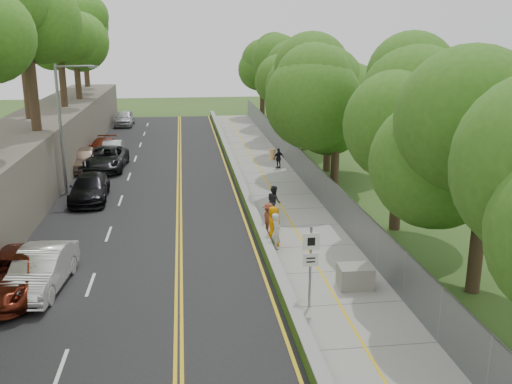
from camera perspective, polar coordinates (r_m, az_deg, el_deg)
The scene contains 25 objects.
ground at distance 23.91m, azimuth 1.28°, elevation -8.39°, with size 140.00×140.00×0.00m, color #33511E.
road at distance 37.91m, azimuth -10.25°, elevation 0.49°, with size 11.20×66.00×0.04m, color black.
sidewalk at distance 38.31m, azimuth 1.70°, elevation 0.90°, with size 4.20×66.00×0.05m, color gray.
jersey_barrier at distance 37.95m, azimuth -1.73°, elevation 1.19°, with size 0.42×66.00×0.60m, color #7AEE28.
rock_embankment at distance 38.76m, azimuth -22.45°, elevation 2.89°, with size 5.00×66.00×4.00m, color #595147.
chainlink_fence at distance 38.45m, azimuth 4.81°, elevation 2.41°, with size 0.04×66.00×2.00m, color slate.
trees_embankment at distance 37.87m, azimuth -23.05°, elevation 15.57°, with size 6.40×66.00×13.00m, color #468722, non-canonical shape.
trees_fenceside at distance 38.12m, azimuth 8.54°, elevation 11.31°, with size 7.00×66.00×14.00m, color #3D731E, non-canonical shape.
streetlight at distance 36.66m, azimuth -18.65°, elevation 6.80°, with size 2.52×0.22×8.00m.
signpost at distance 20.60m, azimuth 5.48°, elevation -6.59°, with size 0.62×0.09×3.10m.
construction_barrel at distance 45.33m, azimuth 1.64°, elevation 3.79°, with size 0.52×0.52×0.85m, color orange.
concrete_block at distance 22.97m, azimuth 9.89°, elevation -8.33°, with size 1.32×0.99×0.88m, color gray.
car_1 at distance 23.85m, azimuth -20.73°, elevation -7.31°, with size 1.70×4.88×1.61m, color white.
car_2 at distance 23.91m, azimuth -23.05°, elevation -7.58°, with size 2.58×5.59×1.55m, color #551A0E.
car_3 at distance 35.51m, azimuth -16.31°, elevation 0.39°, with size 2.14×5.25×1.52m, color black.
car_4 at distance 43.71m, azimuth -16.81°, elevation 3.20°, with size 1.93×4.80×1.63m, color tan.
car_5 at distance 47.15m, azimuth -14.17°, elevation 4.09°, with size 1.45×4.16×1.37m, color #B2B4B9.
car_6 at distance 43.38m, azimuth -14.74°, elevation 3.26°, with size 2.72×5.90×1.64m, color black.
car_7 at distance 48.68m, azimuth -15.15°, elevation 4.36°, with size 1.89×4.65×1.35m, color maroon.
car_8 at distance 64.09m, azimuth -13.02°, elevation 7.20°, with size 1.92×4.76×1.62m, color silver.
painter_0 at distance 26.79m, azimuth 1.79°, elevation -3.41°, with size 0.93×0.61×1.90m, color orange.
painter_1 at distance 26.11m, azimuth 2.05°, elevation -4.04°, with size 0.66×0.43×1.80m, color beige.
painter_2 at distance 30.98m, azimuth 1.81°, elevation -0.93°, with size 0.85×0.66×1.74m, color #232328.
painter_3 at distance 28.40m, azimuth 1.26°, elevation -2.64°, with size 1.02×0.58×1.57m, color brown.
person_far at distance 42.26m, azimuth 2.28°, elevation 3.39°, with size 0.90×0.37×1.53m, color black.
Camera 1 is at (-3.32, -21.60, 9.69)m, focal length 40.00 mm.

